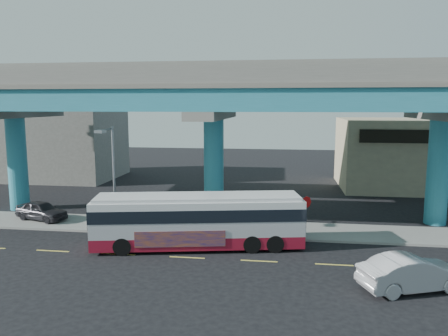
# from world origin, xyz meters

# --- Properties ---
(ground) EXTENTS (120.00, 120.00, 0.00)m
(ground) POSITION_xyz_m (0.00, 0.00, 0.00)
(ground) COLOR black
(ground) RESTS_ON ground
(sidewalk) EXTENTS (70.00, 4.00, 0.15)m
(sidewalk) POSITION_xyz_m (0.00, 5.50, 0.07)
(sidewalk) COLOR gray
(sidewalk) RESTS_ON ground
(lane_markings) EXTENTS (58.00, 0.12, 0.01)m
(lane_markings) POSITION_xyz_m (-0.00, -0.30, 0.01)
(lane_markings) COLOR #D8C64C
(lane_markings) RESTS_ON ground
(viaduct) EXTENTS (52.00, 12.40, 11.70)m
(viaduct) POSITION_xyz_m (-0.00, 9.11, 9.14)
(viaduct) COLOR teal
(viaduct) RESTS_ON ground
(building_beige) EXTENTS (14.00, 10.23, 7.00)m
(building_beige) POSITION_xyz_m (18.00, 22.98, 3.51)
(building_beige) COLOR tan
(building_beige) RESTS_ON ground
(building_concrete) EXTENTS (12.00, 10.00, 9.00)m
(building_concrete) POSITION_xyz_m (-20.00, 24.00, 4.50)
(building_concrete) COLOR gray
(building_concrete) RESTS_ON ground
(transit_bus) EXTENTS (12.61, 5.00, 3.17)m
(transit_bus) POSITION_xyz_m (0.29, 1.53, 1.74)
(transit_bus) COLOR maroon
(transit_bus) RESTS_ON ground
(sedan) EXTENTS (4.94, 6.05, 1.62)m
(sedan) POSITION_xyz_m (11.17, -3.05, 0.81)
(sedan) COLOR #ABACB0
(sedan) RESTS_ON ground
(parked_car) EXTENTS (3.89, 4.93, 1.37)m
(parked_car) POSITION_xyz_m (-12.13, 5.61, 0.83)
(parked_car) COLOR #2D2C31
(parked_car) RESTS_ON sidewalk
(street_lamp) EXTENTS (0.50, 2.29, 6.90)m
(street_lamp) POSITION_xyz_m (-5.86, 3.47, 4.69)
(street_lamp) COLOR gray
(street_lamp) RESTS_ON sidewalk
(stop_sign) EXTENTS (0.63, 0.51, 2.59)m
(stop_sign) POSITION_xyz_m (6.69, 4.18, 2.02)
(stop_sign) COLOR gray
(stop_sign) RESTS_ON sidewalk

